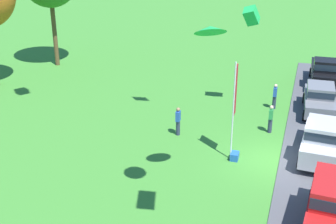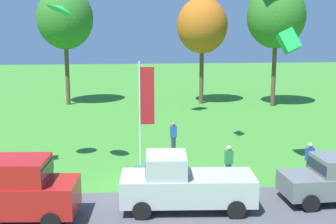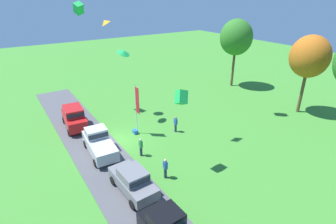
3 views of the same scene
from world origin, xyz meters
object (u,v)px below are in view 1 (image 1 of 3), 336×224
object	(u,v)px
car_pickup_near_entrance	(325,72)
person_beside_suv	(271,119)
car_pickup_far_end	(323,140)
car_sedan_mid_row	(320,98)
person_watching_sky	(275,96)
kite_delta_low_drifter	(210,29)
flag_banner	(235,98)
person_on_lawn	(178,121)
kite_box_near_flag	(251,16)
cooler_box	(235,156)
car_suv_by_flagpole	(334,203)

from	to	relation	value
car_pickup_near_entrance	person_beside_suv	world-z (taller)	car_pickup_near_entrance
car_pickup_far_end	car_sedan_mid_row	distance (m)	6.22
person_watching_sky	person_beside_suv	world-z (taller)	same
person_watching_sky	kite_delta_low_drifter	world-z (taller)	kite_delta_low_drifter
car_sedan_mid_row	person_watching_sky	distance (m)	2.79
car_pickup_far_end	car_pickup_near_entrance	size ratio (longest dim) A/B	1.01
person_watching_sky	flag_banner	distance (m)	7.88
car_sedan_mid_row	person_on_lawn	size ratio (longest dim) A/B	2.62
car_pickup_near_entrance	kite_box_near_flag	xyz separation A→B (m)	(-6.07, 4.89, 5.03)
person_beside_suv	cooler_box	bearing A→B (deg)	160.30
person_on_lawn	cooler_box	xyz separation A→B (m)	(-1.95, -3.66, -0.68)
car_pickup_near_entrance	person_on_lawn	xyz separation A→B (m)	(-11.14, 8.00, -0.23)
car_pickup_far_end	cooler_box	world-z (taller)	car_pickup_far_end
car_pickup_far_end	person_watching_sky	world-z (taller)	car_pickup_far_end
car_sedan_mid_row	person_on_lawn	distance (m)	9.59
car_sedan_mid_row	car_pickup_near_entrance	world-z (taller)	car_pickup_near_entrance
person_beside_suv	car_sedan_mid_row	bearing A→B (deg)	-34.98
car_pickup_near_entrance	flag_banner	distance (m)	13.80
car_suv_by_flagpole	car_pickup_far_end	xyz separation A→B (m)	(6.14, 0.46, -0.19)
car_pickup_far_end	car_sedan_mid_row	size ratio (longest dim) A/B	1.14
person_on_lawn	flag_banner	bearing A→B (deg)	-116.10
car_sedan_mid_row	kite_delta_low_drifter	world-z (taller)	kite_delta_low_drifter
car_sedan_mid_row	kite_box_near_flag	distance (m)	6.88
car_pickup_far_end	flag_banner	xyz separation A→B (m)	(-1.19, 4.49, 2.24)
car_sedan_mid_row	kite_delta_low_drifter	bearing A→B (deg)	156.27
car_pickup_far_end	person_on_lawn	world-z (taller)	car_pickup_far_end
person_on_lawn	car_sedan_mid_row	bearing A→B (deg)	-53.39
car_pickup_near_entrance	person_watching_sky	size ratio (longest dim) A/B	2.96
car_pickup_near_entrance	flag_banner	xyz separation A→B (m)	(-12.82, 4.57, 2.24)
kite_box_near_flag	car_pickup_near_entrance	bearing A→B (deg)	-38.84
person_beside_suv	flag_banner	xyz separation A→B (m)	(-3.61, 1.61, 2.47)
car_pickup_far_end	flag_banner	world-z (taller)	flag_banner
person_watching_sky	flag_banner	world-z (taller)	flag_banner
car_sedan_mid_row	car_suv_by_flagpole	bearing A→B (deg)	-176.82
car_pickup_near_entrance	person_on_lawn	world-z (taller)	car_pickup_near_entrance
person_watching_sky	flag_banner	xyz separation A→B (m)	(-7.34, 1.48, 2.47)
car_pickup_far_end	person_watching_sky	xyz separation A→B (m)	(6.15, 3.01, -0.23)
car_sedan_mid_row	car_pickup_near_entrance	xyz separation A→B (m)	(5.42, -0.31, 0.07)
car_pickup_far_end	kite_box_near_flag	size ratio (longest dim) A/B	5.18
person_on_lawn	person_beside_suv	bearing A→B (deg)	-69.11
person_on_lawn	cooler_box	size ratio (longest dim) A/B	3.05
person_watching_sky	cooler_box	xyz separation A→B (m)	(-7.60, 1.26, -0.68)
car_pickup_far_end	car_pickup_near_entrance	distance (m)	11.63
car_pickup_near_entrance	person_on_lawn	bearing A→B (deg)	144.31
person_on_lawn	car_pickup_near_entrance	bearing A→B (deg)	-35.69
car_sedan_mid_row	car_pickup_far_end	bearing A→B (deg)	-177.88
car_sedan_mid_row	kite_delta_low_drifter	xyz separation A→B (m)	(-11.04, 4.85, 6.56)
car_suv_by_flagpole	person_on_lawn	distance (m)	10.70
person_watching_sky	kite_box_near_flag	bearing A→B (deg)	108.10
car_sedan_mid_row	kite_delta_low_drifter	size ratio (longest dim) A/B	3.35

